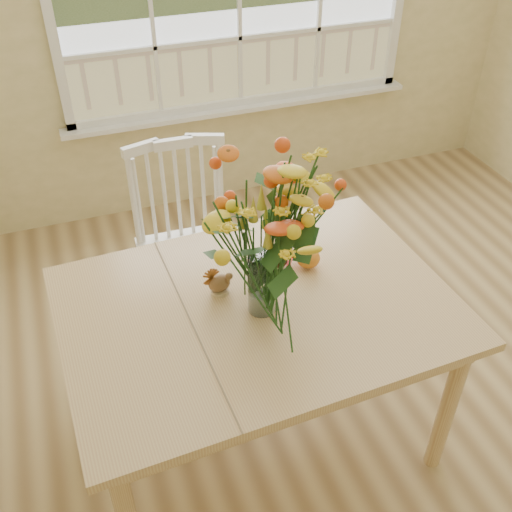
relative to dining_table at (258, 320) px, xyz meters
name	(u,v)px	position (x,y,z in m)	size (l,w,h in m)	color
floor	(390,422)	(0.62, -0.17, -0.72)	(4.00, 4.50, 0.01)	olive
wall_back	(237,3)	(0.62, 2.08, 0.63)	(4.00, 0.02, 2.70)	#CBBF82
dining_table	(258,320)	(0.00, 0.00, 0.00)	(1.56, 1.14, 0.81)	tan
windsor_chair	(185,236)	(-0.09, 0.83, -0.13)	(0.51, 0.49, 1.06)	white
flower_vase	(262,231)	(0.00, -0.03, 0.46)	(0.51, 0.51, 0.61)	white
pumpkin	(308,259)	(0.28, 0.15, 0.13)	(0.10, 0.10, 0.08)	orange
turkey_figurine	(219,283)	(-0.12, 0.12, 0.14)	(0.10, 0.08, 0.11)	#CCB78C
dark_gourd	(279,261)	(0.16, 0.18, 0.12)	(0.13, 0.10, 0.06)	#38160F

